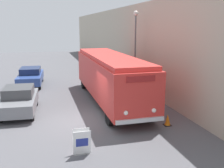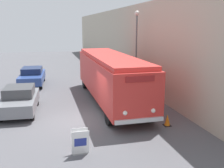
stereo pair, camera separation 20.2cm
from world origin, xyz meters
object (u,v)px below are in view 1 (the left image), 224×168
streetlamp (135,40)px  parked_car_near (19,100)px  vintage_bus (110,75)px  traffic_cone (168,120)px  sign_board (82,142)px  parked_car_mid (31,76)px

streetlamp → parked_car_near: size_ratio=1.41×
vintage_bus → traffic_cone: bearing=-70.9°
parked_car_near → traffic_cone: 8.58m
vintage_bus → sign_board: (-2.98, -6.98, -1.31)m
vintage_bus → traffic_cone: 5.57m
parked_car_mid → streetlamp: bearing=-25.8°
streetlamp → traffic_cone: 8.11m
streetlamp → parked_car_near: streetlamp is taller
vintage_bus → parked_car_near: size_ratio=2.62×
traffic_cone → sign_board: bearing=-158.0°
sign_board → streetlamp: bearing=58.7°
parked_car_near → traffic_cone: bearing=-25.3°
vintage_bus → parked_car_mid: (-5.32, 6.59, -1.02)m
sign_board → parked_car_near: parked_car_near is taller
parked_car_mid → vintage_bus: bearing=-47.2°
sign_board → parked_car_near: size_ratio=0.24×
vintage_bus → parked_car_near: bearing=-170.8°
sign_board → parked_car_mid: parked_car_mid is taller
sign_board → traffic_cone: 5.11m
vintage_bus → streetlamp: bearing=39.6°
streetlamp → traffic_cone: streetlamp is taller
parked_car_mid → traffic_cone: 13.64m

